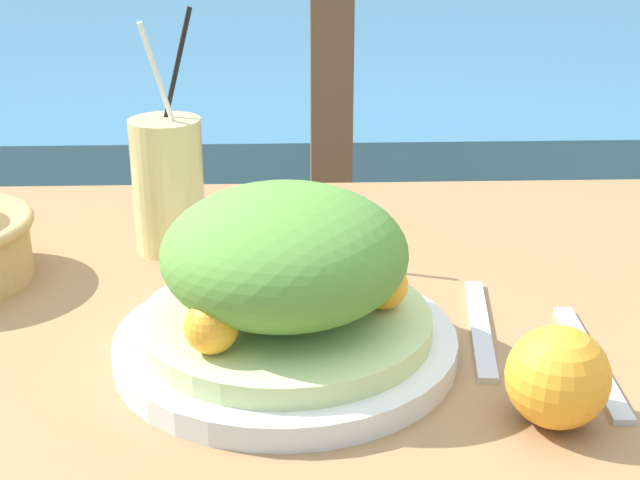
# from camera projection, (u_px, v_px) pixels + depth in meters

# --- Properties ---
(patio_table) EXTENTS (1.14, 0.72, 0.73)m
(patio_table) POSITION_uv_depth(u_px,v_px,m) (369.00, 404.00, 0.85)
(patio_table) COLOR #997047
(patio_table) RESTS_ON ground_plane
(railing_fence) EXTENTS (2.80, 0.08, 1.14)m
(railing_fence) POSITION_uv_depth(u_px,v_px,m) (332.00, 43.00, 1.47)
(railing_fence) COLOR brown
(railing_fence) RESTS_ON ground_plane
(sea_backdrop) EXTENTS (12.00, 4.00, 0.54)m
(sea_backdrop) POSITION_uv_depth(u_px,v_px,m) (303.00, 83.00, 4.00)
(sea_backdrop) COLOR teal
(sea_backdrop) RESTS_ON ground_plane
(salad_plate) EXTENTS (0.28, 0.28, 0.14)m
(salad_plate) POSITION_uv_depth(u_px,v_px,m) (285.00, 286.00, 0.70)
(salad_plate) COLOR silver
(salad_plate) RESTS_ON patio_table
(drink_glass) EXTENTS (0.07, 0.08, 0.25)m
(drink_glass) POSITION_uv_depth(u_px,v_px,m) (168.00, 185.00, 0.91)
(drink_glass) COLOR #DBCC7F
(drink_glass) RESTS_ON patio_table
(fork) EXTENTS (0.04, 0.18, 0.00)m
(fork) POSITION_uv_depth(u_px,v_px,m) (480.00, 327.00, 0.76)
(fork) COLOR silver
(fork) RESTS_ON patio_table
(knife) EXTENTS (0.02, 0.18, 0.00)m
(knife) POSITION_uv_depth(u_px,v_px,m) (590.00, 360.00, 0.71)
(knife) COLOR silver
(knife) RESTS_ON patio_table
(orange_near_glass) EXTENTS (0.07, 0.07, 0.07)m
(orange_near_glass) POSITION_uv_depth(u_px,v_px,m) (558.00, 377.00, 0.62)
(orange_near_glass) COLOR #F9A328
(orange_near_glass) RESTS_ON patio_table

